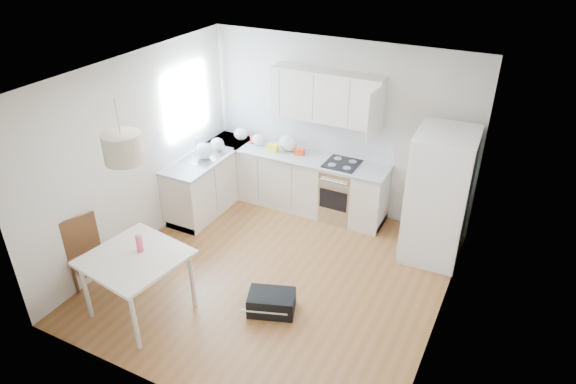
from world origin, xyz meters
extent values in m
plane|color=brown|center=(0.00, 0.00, 0.00)|extent=(4.20, 4.20, 0.00)
plane|color=white|center=(0.00, 0.00, 2.70)|extent=(4.20, 4.20, 0.00)
plane|color=beige|center=(0.00, 2.10, 1.35)|extent=(4.20, 0.00, 4.20)
plane|color=beige|center=(-2.10, 0.00, 1.35)|extent=(0.00, 4.20, 4.20)
plane|color=beige|center=(2.10, 0.00, 1.35)|extent=(0.00, 4.20, 4.20)
cube|color=#BFE0F9|center=(-2.09, 1.15, 1.75)|extent=(0.02, 1.00, 1.00)
cube|color=silver|center=(-0.60, 1.80, 0.44)|extent=(3.00, 0.60, 0.88)
cube|color=silver|center=(-1.80, 1.20, 0.44)|extent=(0.60, 1.80, 0.88)
cube|color=#A2A4A6|center=(-0.60, 1.80, 0.90)|extent=(3.02, 0.64, 0.04)
cube|color=#A2A4A6|center=(-1.80, 1.20, 0.90)|extent=(0.64, 1.82, 0.04)
cube|color=white|center=(-0.60, 2.09, 1.21)|extent=(3.00, 0.01, 0.58)
cube|color=white|center=(-2.09, 1.20, 1.21)|extent=(0.01, 1.80, 0.58)
cube|color=silver|center=(-0.15, 1.94, 1.88)|extent=(1.70, 0.32, 0.75)
cube|color=beige|center=(-1.11, -1.30, 0.79)|extent=(1.17, 1.17, 0.04)
cylinder|color=silver|center=(-1.60, -1.66, 0.39)|extent=(0.05, 0.05, 0.77)
cylinder|color=silver|center=(-0.75, -1.79, 0.39)|extent=(0.05, 0.05, 0.77)
cylinder|color=silver|center=(-1.47, -0.80, 0.39)|extent=(0.05, 0.05, 0.77)
cylinder|color=silver|center=(-0.62, -0.94, 0.39)|extent=(0.05, 0.05, 0.77)
cylinder|color=#D73B5A|center=(-1.12, -1.18, 0.94)|extent=(0.09, 0.09, 0.25)
cube|color=black|center=(0.28, -0.60, 0.13)|extent=(0.65, 0.53, 0.26)
cylinder|color=#BFB693|center=(-1.02, -1.28, 2.18)|extent=(0.49, 0.49, 0.31)
ellipsoid|color=silver|center=(-1.63, 1.89, 1.02)|extent=(0.23, 0.20, 0.21)
ellipsoid|color=silver|center=(-1.26, 1.83, 1.01)|extent=(0.21, 0.18, 0.19)
ellipsoid|color=silver|center=(-0.74, 1.87, 1.05)|extent=(0.30, 0.25, 0.27)
ellipsoid|color=silver|center=(-1.75, 1.37, 1.02)|extent=(0.23, 0.19, 0.20)
ellipsoid|color=silver|center=(-1.76, 1.03, 1.04)|extent=(0.28, 0.24, 0.25)
cube|color=red|center=(-0.51, 1.80, 0.97)|extent=(0.16, 0.12, 0.10)
cube|color=yellow|center=(-0.94, 1.73, 0.98)|extent=(0.17, 0.11, 0.12)
cube|color=red|center=(-1.36, 1.90, 0.98)|extent=(0.19, 0.19, 0.11)
camera|label=1|loc=(2.60, -4.73, 4.32)|focal=32.00mm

